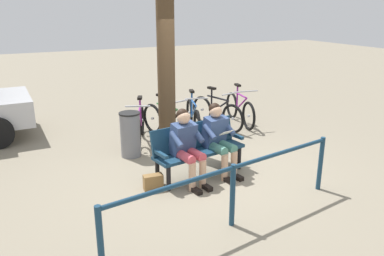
{
  "coord_description": "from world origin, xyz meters",
  "views": [
    {
      "loc": [
        2.89,
        5.35,
        2.73
      ],
      "look_at": [
        0.14,
        -0.25,
        0.75
      ],
      "focal_mm": 36.23,
      "sensor_mm": 36.0,
      "label": 1
    }
  ],
  "objects_px": {
    "bicycle_red": "(193,117)",
    "bicycle_orange": "(166,122)",
    "bench": "(197,146)",
    "bicycle_silver": "(240,109)",
    "bicycle_green": "(140,126)",
    "litter_bin": "(130,134)",
    "person_reading": "(218,136)",
    "person_companion": "(187,143)",
    "tree_trunk": "(166,68)",
    "bicycle_purple": "(217,113)",
    "handbag": "(153,182)"
  },
  "relations": [
    {
      "from": "litter_bin",
      "to": "handbag",
      "type": "bearing_deg",
      "value": 85.33
    },
    {
      "from": "person_reading",
      "to": "person_companion",
      "type": "relative_size",
      "value": 1.0
    },
    {
      "from": "person_reading",
      "to": "handbag",
      "type": "xyz_separation_m",
      "value": [
        1.21,
        0.11,
        -0.54
      ]
    },
    {
      "from": "bicycle_red",
      "to": "bicycle_orange",
      "type": "distance_m",
      "value": 0.68
    },
    {
      "from": "bench",
      "to": "bicycle_red",
      "type": "relative_size",
      "value": 1.02
    },
    {
      "from": "bicycle_red",
      "to": "bicycle_purple",
      "type": "bearing_deg",
      "value": 115.09
    },
    {
      "from": "litter_bin",
      "to": "bicycle_red",
      "type": "height_order",
      "value": "bicycle_red"
    },
    {
      "from": "bicycle_green",
      "to": "bicycle_orange",
      "type": "bearing_deg",
      "value": 113.36
    },
    {
      "from": "tree_trunk",
      "to": "litter_bin",
      "type": "bearing_deg",
      "value": 3.49
    },
    {
      "from": "tree_trunk",
      "to": "bicycle_purple",
      "type": "relative_size",
      "value": 1.95
    },
    {
      "from": "tree_trunk",
      "to": "bicycle_green",
      "type": "distance_m",
      "value": 1.42
    },
    {
      "from": "bench",
      "to": "bicycle_green",
      "type": "relative_size",
      "value": 1.05
    },
    {
      "from": "bicycle_orange",
      "to": "bicycle_green",
      "type": "height_order",
      "value": "same"
    },
    {
      "from": "person_companion",
      "to": "tree_trunk",
      "type": "relative_size",
      "value": 0.37
    },
    {
      "from": "litter_bin",
      "to": "bicycle_green",
      "type": "xyz_separation_m",
      "value": [
        -0.41,
        -0.64,
        -0.07
      ]
    },
    {
      "from": "tree_trunk",
      "to": "bicycle_purple",
      "type": "xyz_separation_m",
      "value": [
        -1.56,
        -0.78,
        -1.24
      ]
    },
    {
      "from": "litter_bin",
      "to": "bicycle_red",
      "type": "xyz_separation_m",
      "value": [
        -1.67,
        -0.73,
        -0.07
      ]
    },
    {
      "from": "person_companion",
      "to": "litter_bin",
      "type": "bearing_deg",
      "value": -82.01
    },
    {
      "from": "person_companion",
      "to": "tree_trunk",
      "type": "height_order",
      "value": "tree_trunk"
    },
    {
      "from": "person_companion",
      "to": "litter_bin",
      "type": "relative_size",
      "value": 1.41
    },
    {
      "from": "tree_trunk",
      "to": "litter_bin",
      "type": "xyz_separation_m",
      "value": [
        0.77,
        0.05,
        -1.18
      ]
    },
    {
      "from": "person_reading",
      "to": "bicycle_purple",
      "type": "height_order",
      "value": "person_reading"
    },
    {
      "from": "bicycle_red",
      "to": "bicycle_green",
      "type": "bearing_deg",
      "value": -69.01
    },
    {
      "from": "bench",
      "to": "tree_trunk",
      "type": "bearing_deg",
      "value": -99.77
    },
    {
      "from": "litter_bin",
      "to": "bicycle_orange",
      "type": "bearing_deg",
      "value": -147.04
    },
    {
      "from": "bench",
      "to": "bicycle_red",
      "type": "bearing_deg",
      "value": -123.49
    },
    {
      "from": "person_reading",
      "to": "litter_bin",
      "type": "relative_size",
      "value": 1.41
    },
    {
      "from": "tree_trunk",
      "to": "bicycle_orange",
      "type": "xyz_separation_m",
      "value": [
        -0.23,
        -0.6,
        -1.24
      ]
    },
    {
      "from": "bench",
      "to": "litter_bin",
      "type": "height_order",
      "value": "bench"
    },
    {
      "from": "person_companion",
      "to": "bicycle_orange",
      "type": "bearing_deg",
      "value": -113.1
    },
    {
      "from": "bicycle_green",
      "to": "person_reading",
      "type": "bearing_deg",
      "value": 41.17
    },
    {
      "from": "tree_trunk",
      "to": "bicycle_silver",
      "type": "bearing_deg",
      "value": -159.68
    },
    {
      "from": "bicycle_green",
      "to": "person_companion",
      "type": "bearing_deg",
      "value": 24.02
    },
    {
      "from": "bench",
      "to": "person_reading",
      "type": "relative_size",
      "value": 1.38
    },
    {
      "from": "person_reading",
      "to": "tree_trunk",
      "type": "height_order",
      "value": "tree_trunk"
    },
    {
      "from": "bench",
      "to": "bicycle_silver",
      "type": "relative_size",
      "value": 0.99
    },
    {
      "from": "person_reading",
      "to": "bicycle_purple",
      "type": "xyz_separation_m",
      "value": [
        -1.25,
        -2.23,
        -0.31
      ]
    },
    {
      "from": "handbag",
      "to": "litter_bin",
      "type": "bearing_deg",
      "value": -94.67
    },
    {
      "from": "bicycle_purple",
      "to": "handbag",
      "type": "bearing_deg",
      "value": -60.51
    },
    {
      "from": "bicycle_green",
      "to": "bicycle_red",
      "type": "bearing_deg",
      "value": 117.01
    },
    {
      "from": "person_reading",
      "to": "litter_bin",
      "type": "xyz_separation_m",
      "value": [
        1.09,
        -1.4,
        -0.24
      ]
    },
    {
      "from": "person_companion",
      "to": "tree_trunk",
      "type": "bearing_deg",
      "value": -110.39
    },
    {
      "from": "person_reading",
      "to": "bicycle_silver",
      "type": "bearing_deg",
      "value": -138.87
    },
    {
      "from": "bench",
      "to": "bicycle_silver",
      "type": "xyz_separation_m",
      "value": [
        -2.24,
        -2.16,
        -0.15
      ]
    },
    {
      "from": "bicycle_purple",
      "to": "bicycle_green",
      "type": "height_order",
      "value": "same"
    },
    {
      "from": "person_companion",
      "to": "bicycle_purple",
      "type": "bearing_deg",
      "value": -137.78
    },
    {
      "from": "litter_bin",
      "to": "bicycle_orange",
      "type": "distance_m",
      "value": 1.19
    },
    {
      "from": "bicycle_red",
      "to": "bicycle_orange",
      "type": "bearing_deg",
      "value": -65.87
    },
    {
      "from": "tree_trunk",
      "to": "litter_bin",
      "type": "height_order",
      "value": "tree_trunk"
    },
    {
      "from": "bicycle_red",
      "to": "handbag",
      "type": "bearing_deg",
      "value": -21.95
    }
  ]
}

